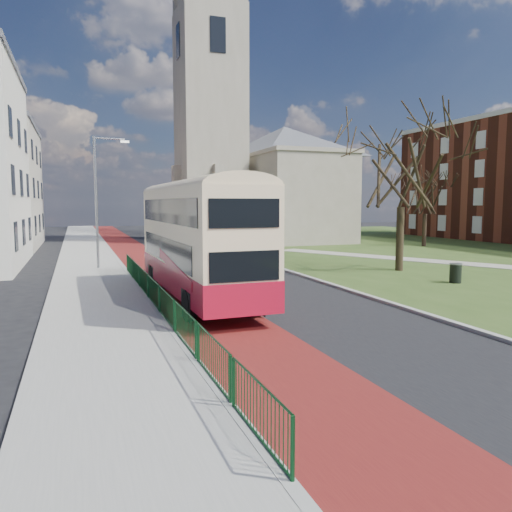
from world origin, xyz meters
name	(u,v)px	position (x,y,z in m)	size (l,w,h in m)	color
ground	(274,334)	(0.00, 0.00, 0.00)	(160.00, 160.00, 0.00)	black
road_carriageway	(187,262)	(1.50, 20.00, 0.01)	(9.00, 120.00, 0.01)	black
bus_lane	(148,264)	(-1.20, 20.00, 0.01)	(3.40, 120.00, 0.01)	#591414
pavement_west	(89,265)	(-5.00, 20.00, 0.06)	(4.00, 120.00, 0.12)	gray
kerb_west	(121,264)	(-3.00, 20.00, 0.07)	(0.25, 120.00, 0.13)	#999993
kerb_east	(241,256)	(6.10, 22.00, 0.07)	(0.25, 80.00, 0.13)	#999993
grass_green	(450,249)	(26.00, 22.00, 0.02)	(40.00, 80.00, 0.04)	#324D1B
footpath	(507,267)	(20.00, 10.00, 0.06)	(2.20, 36.00, 0.03)	#9E998C
pedestrian_railing	(159,300)	(-2.95, 4.00, 0.55)	(0.07, 24.00, 1.12)	#0D3A1A
gothic_church	(251,120)	(12.56, 38.00, 13.13)	(16.38, 18.00, 40.00)	gray
streetlamp	(99,195)	(-4.35, 18.00, 4.59)	(2.13, 0.18, 8.00)	gray
bus	(198,235)	(-0.96, 6.16, 2.78)	(2.94, 11.70, 4.86)	#A40F26
winter_tree_near	(402,156)	(12.60, 11.03, 6.87)	(8.77, 8.77, 9.86)	#2E2517
winter_tree_far	(426,188)	(25.47, 24.96, 5.52)	(6.16, 6.16, 7.91)	black
litter_bin	(456,273)	(12.41, 6.05, 0.55)	(0.79, 0.79, 1.01)	black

